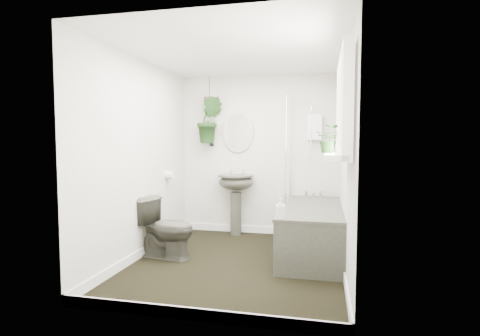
# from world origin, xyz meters

# --- Properties ---
(floor) EXTENTS (2.30, 2.80, 0.02)m
(floor) POSITION_xyz_m (0.00, 0.00, -0.01)
(floor) COLOR black
(floor) RESTS_ON ground
(ceiling) EXTENTS (2.30, 2.80, 0.02)m
(ceiling) POSITION_xyz_m (0.00, 0.00, 2.31)
(ceiling) COLOR white
(ceiling) RESTS_ON ground
(wall_back) EXTENTS (2.30, 0.02, 2.30)m
(wall_back) POSITION_xyz_m (0.00, 1.41, 1.15)
(wall_back) COLOR #EEE4C9
(wall_back) RESTS_ON ground
(wall_front) EXTENTS (2.30, 0.02, 2.30)m
(wall_front) POSITION_xyz_m (0.00, -1.41, 1.15)
(wall_front) COLOR #EEE4C9
(wall_front) RESTS_ON ground
(wall_left) EXTENTS (0.02, 2.80, 2.30)m
(wall_left) POSITION_xyz_m (-1.16, 0.00, 1.15)
(wall_left) COLOR #EEE4C9
(wall_left) RESTS_ON ground
(wall_right) EXTENTS (0.02, 2.80, 2.30)m
(wall_right) POSITION_xyz_m (1.16, 0.00, 1.15)
(wall_right) COLOR #EEE4C9
(wall_right) RESTS_ON ground
(skirting) EXTENTS (2.30, 2.80, 0.10)m
(skirting) POSITION_xyz_m (0.00, 0.00, 0.05)
(skirting) COLOR white
(skirting) RESTS_ON floor
(bathtub) EXTENTS (0.72, 1.72, 0.58)m
(bathtub) POSITION_xyz_m (0.80, 0.50, 0.29)
(bathtub) COLOR #393930
(bathtub) RESTS_ON floor
(bath_screen) EXTENTS (0.04, 0.72, 1.40)m
(bath_screen) POSITION_xyz_m (0.47, 0.99, 1.28)
(bath_screen) COLOR silver
(bath_screen) RESTS_ON bathtub
(shower_box) EXTENTS (0.20, 0.10, 0.35)m
(shower_box) POSITION_xyz_m (0.80, 1.34, 1.55)
(shower_box) COLOR white
(shower_box) RESTS_ON wall_back
(oval_mirror) EXTENTS (0.46, 0.03, 0.62)m
(oval_mirror) POSITION_xyz_m (-0.31, 1.37, 1.50)
(oval_mirror) COLOR beige
(oval_mirror) RESTS_ON wall_back
(wall_sconce) EXTENTS (0.04, 0.04, 0.22)m
(wall_sconce) POSITION_xyz_m (-0.71, 1.36, 1.40)
(wall_sconce) COLOR black
(wall_sconce) RESTS_ON wall_back
(toilet_roll_holder) EXTENTS (0.11, 0.11, 0.11)m
(toilet_roll_holder) POSITION_xyz_m (-1.10, 0.70, 0.90)
(toilet_roll_holder) COLOR white
(toilet_roll_holder) RESTS_ON wall_left
(window_recess) EXTENTS (0.08, 1.00, 0.90)m
(window_recess) POSITION_xyz_m (1.09, -0.70, 1.65)
(window_recess) COLOR white
(window_recess) RESTS_ON wall_right
(window_sill) EXTENTS (0.18, 1.00, 0.04)m
(window_sill) POSITION_xyz_m (1.02, -0.70, 1.23)
(window_sill) COLOR white
(window_sill) RESTS_ON wall_right
(window_blinds) EXTENTS (0.01, 0.86, 0.76)m
(window_blinds) POSITION_xyz_m (1.04, -0.70, 1.65)
(window_blinds) COLOR white
(window_blinds) RESTS_ON wall_right
(toilet) EXTENTS (0.75, 0.51, 0.70)m
(toilet) POSITION_xyz_m (-0.85, 0.02, 0.35)
(toilet) COLOR #393930
(toilet) RESTS_ON floor
(pedestal_sink) EXTENTS (0.59, 0.54, 0.88)m
(pedestal_sink) POSITION_xyz_m (-0.31, 1.24, 0.44)
(pedestal_sink) COLOR #393930
(pedestal_sink) RESTS_ON floor
(sill_plant) EXTENTS (0.26, 0.23, 0.25)m
(sill_plant) POSITION_xyz_m (0.97, -0.55, 1.37)
(sill_plant) COLOR black
(sill_plant) RESTS_ON window_sill
(hanging_plant) EXTENTS (0.41, 0.35, 0.67)m
(hanging_plant) POSITION_xyz_m (-0.70, 1.25, 1.66)
(hanging_plant) COLOR black
(hanging_plant) RESTS_ON ceiling
(soap_bottle) EXTENTS (0.10, 0.10, 0.21)m
(soap_bottle) POSITION_xyz_m (0.51, -0.29, 0.68)
(soap_bottle) COLOR black
(soap_bottle) RESTS_ON bathtub
(hanging_pot) EXTENTS (0.16, 0.16, 0.12)m
(hanging_pot) POSITION_xyz_m (-0.70, 1.25, 1.93)
(hanging_pot) COLOR #48362B
(hanging_pot) RESTS_ON ceiling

